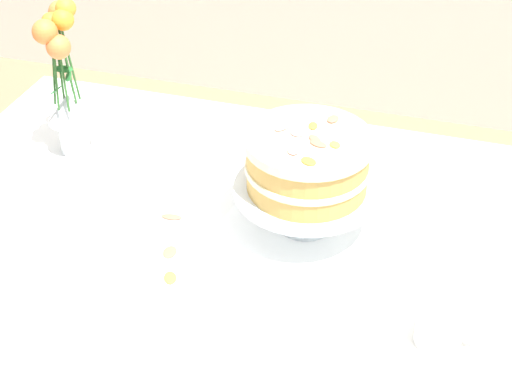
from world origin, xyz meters
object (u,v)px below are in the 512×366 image
at_px(layer_cake, 308,162).
at_px(flower_vase, 65,81).
at_px(cake_stand, 306,193).
at_px(teacup, 439,334).
at_px(dining_table, 221,275).

xyz_separation_m(layer_cake, flower_vase, (-0.58, 0.12, 0.03)).
distance_m(cake_stand, teacup, 0.39).
bearing_deg(cake_stand, flower_vase, 168.44).
bearing_deg(dining_table, cake_stand, 31.88).
bearing_deg(flower_vase, cake_stand, -11.56).
distance_m(dining_table, flower_vase, 0.56).
height_order(dining_table, teacup, teacup).
bearing_deg(teacup, cake_stand, 139.75).
bearing_deg(flower_vase, dining_table, -26.25).
height_order(cake_stand, flower_vase, flower_vase).
bearing_deg(layer_cake, cake_stand, 88.96).
bearing_deg(teacup, flower_vase, 157.30).
height_order(layer_cake, teacup, layer_cake).
relative_size(layer_cake, teacup, 1.85).
relative_size(layer_cake, flower_vase, 0.67).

